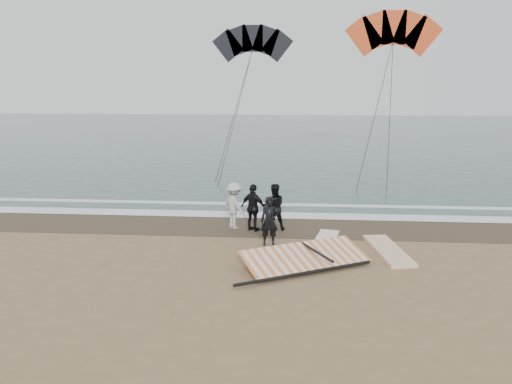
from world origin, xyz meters
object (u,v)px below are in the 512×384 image
sail_rig (303,258)px  board_white (388,250)px  board_cream (325,242)px  man_main (269,221)px

sail_rig → board_white: bearing=25.2°
board_cream → sail_rig: sail_rig is taller
man_main → board_white: 3.76m
man_main → board_cream: man_main is taller
board_white → board_cream: size_ratio=1.15×
man_main → board_white: bearing=-9.4°
man_main → sail_rig: man_main is taller
board_white → man_main: bearing=164.9°
board_white → sail_rig: (-2.63, -1.24, 0.14)m
board_cream → sail_rig: (-0.74, -1.92, 0.14)m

